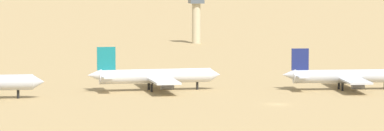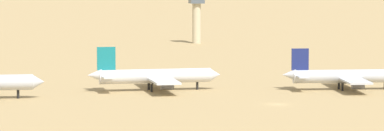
# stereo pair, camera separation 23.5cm
# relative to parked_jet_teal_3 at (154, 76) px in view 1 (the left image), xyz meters

# --- Properties ---
(ground) EXTENTS (4000.00, 4000.00, 0.00)m
(ground) POSITION_rel_parked_jet_teal_3_xyz_m (21.89, -31.65, -3.56)
(ground) COLOR tan
(parked_jet_teal_3) EXTENTS (32.81, 27.44, 10.87)m
(parked_jet_teal_3) POSITION_rel_parked_jet_teal_3_xyz_m (0.00, 0.00, 0.00)
(parked_jet_teal_3) COLOR silver
(parked_jet_teal_3) RESTS_ON ground
(parked_jet_navy_4) EXTENTS (31.11, 26.34, 10.27)m
(parked_jet_navy_4) POSITION_rel_parked_jet_teal_3_xyz_m (45.72, -8.37, -0.20)
(parked_jet_navy_4) COLOR silver
(parked_jet_navy_4) RESTS_ON ground
(control_tower) EXTENTS (5.20, 5.20, 19.24)m
(control_tower) POSITION_rel_parked_jet_teal_3_xyz_m (43.38, 147.33, 8.05)
(control_tower) COLOR #C6B793
(control_tower) RESTS_ON ground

